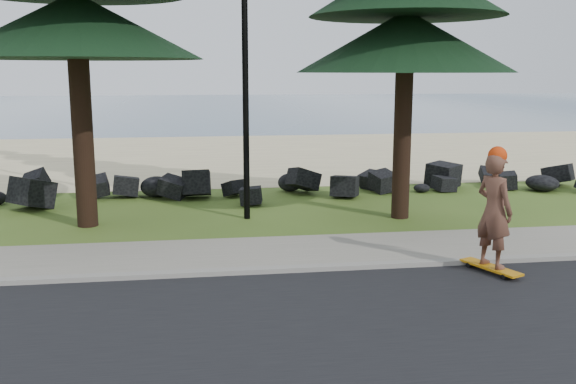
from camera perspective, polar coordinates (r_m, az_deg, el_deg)
The scene contains 9 objects.
ground at distance 11.65m, azimuth -2.39°, elevation -5.89°, with size 160.00×160.00×0.00m, color #3D591B.
road at distance 7.48m, azimuth 1.27°, elevation -15.63°, with size 160.00×7.00×0.02m, color black.
kerb at distance 10.78m, azimuth -1.90°, elevation -7.00°, with size 160.00×0.20×0.10m, color gray.
sidewalk at distance 11.83m, azimuth -2.49°, elevation -5.43°, with size 160.00×2.00×0.08m, color gray.
beach_sand at distance 25.85m, azimuth -5.68°, elevation 3.29°, with size 160.00×15.00×0.01m, color tan.
ocean at distance 62.21m, azimuth -7.23°, elevation 7.58°, with size 160.00×58.00×0.01m, color #3F5D79.
seawall_boulders at distance 17.08m, azimuth -4.31°, elevation -0.55°, with size 60.00×2.40×1.10m, color black, non-canonical shape.
lamp_post at distance 14.38m, azimuth -3.86°, elevation 13.91°, with size 0.25×0.14×8.14m.
skateboarder at distance 11.05m, azimuth 17.85°, elevation -1.64°, with size 0.70×1.16×2.12m.
Camera 1 is at (-1.11, -11.11, 3.33)m, focal length 40.00 mm.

